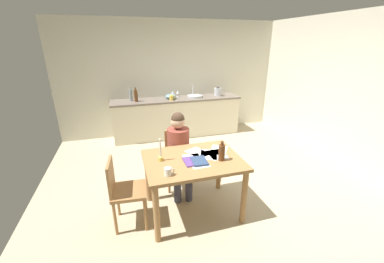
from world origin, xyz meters
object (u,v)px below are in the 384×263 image
object	(u,v)px
chair_side_empty	(124,189)
teacup_on_counter	(172,98)
candlestick	(161,155)
sink_unit	(195,96)
coffee_mug	(168,172)
book_cookery	(191,162)
bottle_vinegar	(136,96)
mixing_bowl	(171,96)
wine_glass_near_sink	(178,92)
stovetop_kettle	(218,91)
bottle_oil	(131,95)
chair_at_table	(178,156)
wine_bottle_on_table	(222,152)
dining_table	(193,167)
book_magazine	(199,161)
wine_glass_by_kettle	(173,92)
person_seated	(179,148)

from	to	relation	value
chair_side_empty	teacup_on_counter	bearing A→B (deg)	66.19
chair_side_empty	candlestick	world-z (taller)	candlestick
sink_unit	teacup_on_counter	size ratio (longest dim) A/B	2.81
coffee_mug	book_cookery	bearing A→B (deg)	34.55
bottle_vinegar	mixing_bowl	world-z (taller)	bottle_vinegar
book_cookery	wine_glass_near_sink	xyz separation A→B (m)	(0.55, 2.97, 0.23)
stovetop_kettle	coffee_mug	bearing A→B (deg)	-121.07
bottle_oil	mixing_bowl	bearing A→B (deg)	-4.96
chair_at_table	wine_bottle_on_table	distance (m)	0.97
teacup_on_counter	wine_glass_near_sink	bearing A→B (deg)	54.84
bottle_oil	dining_table	bearing A→B (deg)	-78.51
chair_at_table	stovetop_kettle	size ratio (longest dim) A/B	3.89
chair_side_empty	book_magazine	distance (m)	0.95
dining_table	chair_side_empty	xyz separation A→B (m)	(-0.85, 0.01, -0.16)
sink_unit	wine_bottle_on_table	bearing A→B (deg)	-101.00
coffee_mug	book_magazine	bearing A→B (deg)	24.30
bottle_vinegar	stovetop_kettle	world-z (taller)	bottle_vinegar
bottle_oil	wine_glass_by_kettle	world-z (taller)	bottle_oil
candlestick	wine_glass_by_kettle	distance (m)	2.93
wine_bottle_on_table	sink_unit	xyz separation A→B (m)	(0.56, 2.88, 0.05)
dining_table	chair_at_table	world-z (taller)	chair_at_table
book_cookery	teacup_on_counter	distance (m)	2.70
person_seated	teacup_on_counter	xyz separation A→B (m)	(0.34, 2.06, 0.28)
person_seated	wine_glass_by_kettle	world-z (taller)	person_seated
chair_at_table	coffee_mug	xyz separation A→B (m)	(-0.33, -0.98, 0.33)
mixing_bowl	teacup_on_counter	xyz separation A→B (m)	(-0.01, -0.13, 0.00)
dining_table	candlestick	distance (m)	0.44
coffee_mug	wine_glass_near_sink	xyz separation A→B (m)	(0.87, 3.18, 0.20)
person_seated	stovetop_kettle	xyz separation A→B (m)	(1.51, 2.21, 0.32)
mixing_bowl	book_magazine	bearing A→B (deg)	-95.08
candlestick	bottle_vinegar	world-z (taller)	bottle_vinegar
book_cookery	wine_bottle_on_table	world-z (taller)	wine_bottle_on_table
dining_table	wine_glass_near_sink	world-z (taller)	wine_glass_near_sink
teacup_on_counter	wine_bottle_on_table	bearing A→B (deg)	-89.38
book_magazine	wine_bottle_on_table	world-z (taller)	wine_bottle_on_table
person_seated	mixing_bowl	size ratio (longest dim) A/B	4.89
wine_bottle_on_table	mixing_bowl	size ratio (longest dim) A/B	1.02
bottle_vinegar	wine_bottle_on_table	bearing A→B (deg)	-74.32
wine_glass_near_sink	bottle_vinegar	bearing A→B (deg)	-167.72
sink_unit	bottle_vinegar	world-z (taller)	bottle_vinegar
dining_table	sink_unit	xyz separation A→B (m)	(0.88, 2.75, 0.27)
book_cookery	mixing_bowl	bearing A→B (deg)	81.75
book_cookery	chair_side_empty	bearing A→B (deg)	173.31
person_seated	chair_side_empty	bearing A→B (deg)	-146.49
book_magazine	teacup_on_counter	world-z (taller)	teacup_on_counter
stovetop_kettle	wine_bottle_on_table	bearing A→B (deg)	-111.65
chair_side_empty	book_magazine	world-z (taller)	chair_side_empty
chair_side_empty	dining_table	bearing A→B (deg)	-0.37
chair_side_empty	sink_unit	bearing A→B (deg)	57.74
wine_glass_near_sink	chair_side_empty	bearing A→B (deg)	-115.11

